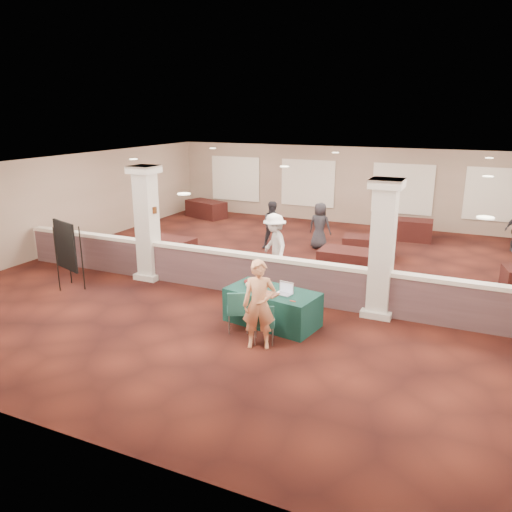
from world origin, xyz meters
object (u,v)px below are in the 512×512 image
at_px(conf_chair_side, 238,308).
at_px(easel_board, 66,246).
at_px(near_table, 272,307).
at_px(far_table_back_right, 406,229).
at_px(attendee_d, 320,226).
at_px(woman, 259,305).
at_px(far_table_back_center, 369,247).
at_px(conf_chair_main, 264,320).
at_px(far_table_back_left, 206,209).
at_px(far_table_front_left, 168,248).
at_px(far_table_front_center, 354,264).
at_px(attendee_b, 274,246).
at_px(attendee_a, 273,225).

bearing_deg(conf_chair_side, easel_board, 145.75).
bearing_deg(near_table, easel_board, -168.92).
bearing_deg(far_table_back_right, attendee_d, -134.82).
height_order(easel_board, attendee_d, easel_board).
distance_m(woman, far_table_back_center, 7.42).
relative_size(conf_chair_main, far_table_back_center, 0.52).
bearing_deg(far_table_back_left, far_table_front_left, -70.97).
relative_size(far_table_back_center, attendee_d, 1.04).
height_order(far_table_front_center, attendee_b, attendee_b).
bearing_deg(attendee_b, far_table_front_center, 68.24).
distance_m(far_table_front_center, far_table_back_center, 2.27).
height_order(conf_chair_side, attendee_d, attendee_d).
distance_m(easel_board, attendee_b, 5.67).
bearing_deg(far_table_back_right, attendee_a, -141.17).
bearing_deg(far_table_back_right, far_table_front_center, -97.43).
relative_size(easel_board, far_table_front_center, 0.93).
relative_size(conf_chair_main, far_table_back_right, 0.47).
relative_size(far_table_front_center, attendee_b, 1.07).
bearing_deg(far_table_back_left, far_table_back_center, -22.36).
relative_size(conf_chair_side, far_table_back_center, 0.56).
height_order(far_table_back_center, attendee_a, attendee_a).
relative_size(near_table, woman, 1.11).
distance_m(woman, attendee_b, 4.49).
bearing_deg(far_table_back_left, woman, -55.31).
height_order(near_table, attendee_d, attendee_d).
bearing_deg(easel_board, far_table_back_left, 117.34).
height_order(near_table, conf_chair_side, conf_chair_side).
bearing_deg(near_table, conf_chair_main, -66.98).
xyz_separation_m(far_table_back_left, far_table_back_right, (8.76, -0.37, 0.01)).
distance_m(far_table_back_right, attendee_a, 5.15).
distance_m(far_table_back_center, attendee_b, 3.78).
height_order(conf_chair_main, woman, woman).
bearing_deg(far_table_front_left, near_table, -33.18).
distance_m(conf_chair_main, far_table_back_left, 12.87).
bearing_deg(conf_chair_main, far_table_back_right, 61.40).
distance_m(conf_chair_side, attendee_d, 7.30).
bearing_deg(attendee_d, woman, 104.02).
height_order(conf_chair_side, far_table_back_left, conf_chair_side).
height_order(far_table_front_left, attendee_b, attendee_b).
xyz_separation_m(far_table_back_right, attendee_a, (-4.00, -3.22, 0.45)).
distance_m(far_table_front_left, far_table_front_center, 5.97).
relative_size(woman, far_table_back_right, 0.98).
height_order(near_table, conf_chair_main, conf_chair_main).
bearing_deg(conf_chair_side, far_table_back_center, 51.03).
bearing_deg(attendee_a, far_table_front_left, -166.04).
height_order(near_table, attendee_a, attendee_a).
xyz_separation_m(far_table_front_left, attendee_a, (2.62, 2.61, 0.47)).
height_order(far_table_front_center, far_table_back_center, far_table_front_center).
bearing_deg(far_table_front_left, far_table_back_center, 26.23).
relative_size(conf_chair_main, attendee_d, 0.55).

